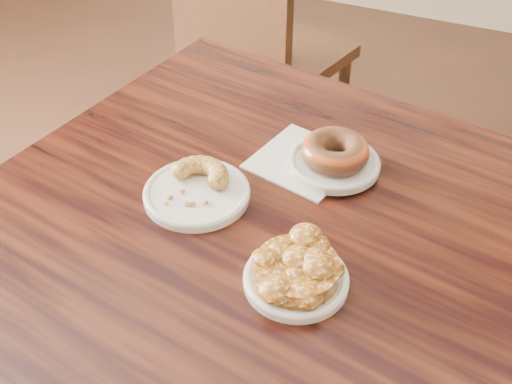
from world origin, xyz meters
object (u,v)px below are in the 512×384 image
at_px(apple_fritter, 297,267).
at_px(cruller_fragment, 196,184).
at_px(chair_far, 269,55).
at_px(glazed_donut, 335,151).
at_px(cafe_table, 254,359).

xyz_separation_m(apple_fritter, cruller_fragment, (-0.21, 0.11, -0.00)).
bearing_deg(apple_fritter, cruller_fragment, 152.89).
xyz_separation_m(chair_far, glazed_donut, (0.46, -0.83, 0.34)).
xyz_separation_m(cafe_table, glazed_donut, (0.08, 0.16, 0.41)).
distance_m(chair_far, cruller_fragment, 1.08).
bearing_deg(glazed_donut, apple_fritter, -82.93).
height_order(chair_far, glazed_donut, chair_far).
xyz_separation_m(cafe_table, cruller_fragment, (-0.10, 0.00, 0.40)).
bearing_deg(cruller_fragment, chair_far, 106.00).
relative_size(cafe_table, cruller_fragment, 7.79).
bearing_deg(cafe_table, glazed_donut, 74.71).
relative_size(cafe_table, apple_fritter, 5.43).
distance_m(chair_far, apple_fritter, 1.25).
distance_m(cafe_table, apple_fritter, 0.43).
relative_size(glazed_donut, apple_fritter, 0.72).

